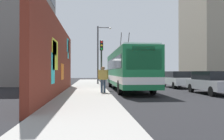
{
  "coord_description": "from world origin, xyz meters",
  "views": [
    {
      "loc": [
        -18.54,
        1.28,
        1.54
      ],
      "look_at": [
        1.46,
        -0.55,
        1.69
      ],
      "focal_mm": 37.58,
      "sensor_mm": 36.0,
      "label": 1
    }
  ],
  "objects_px": {
    "traffic_light": "(101,56)",
    "street_lamp": "(99,51)",
    "city_bus": "(127,68)",
    "parked_car_silver": "(211,82)",
    "pedestrian_at_curb": "(103,77)",
    "parked_car_white": "(177,79)"
  },
  "relations": [
    {
      "from": "pedestrian_at_curb",
      "to": "traffic_light",
      "type": "relative_size",
      "value": 0.43
    },
    {
      "from": "city_bus",
      "to": "traffic_light",
      "type": "height_order",
      "value": "city_bus"
    },
    {
      "from": "parked_car_white",
      "to": "pedestrian_at_curb",
      "type": "relative_size",
      "value": 2.57
    },
    {
      "from": "city_bus",
      "to": "parked_car_white",
      "type": "height_order",
      "value": "city_bus"
    },
    {
      "from": "pedestrian_at_curb",
      "to": "traffic_light",
      "type": "distance_m",
      "value": 5.0
    },
    {
      "from": "city_bus",
      "to": "parked_car_white",
      "type": "distance_m",
      "value": 5.82
    },
    {
      "from": "city_bus",
      "to": "street_lamp",
      "type": "xyz_separation_m",
      "value": [
        7.53,
        2.07,
        2.14
      ]
    },
    {
      "from": "parked_car_silver",
      "to": "parked_car_white",
      "type": "relative_size",
      "value": 1.03
    },
    {
      "from": "city_bus",
      "to": "parked_car_silver",
      "type": "relative_size",
      "value": 2.64
    },
    {
      "from": "traffic_light",
      "to": "parked_car_silver",
      "type": "bearing_deg",
      "value": -122.85
    },
    {
      "from": "parked_car_white",
      "to": "street_lamp",
      "type": "distance_m",
      "value": 9.42
    },
    {
      "from": "parked_car_silver",
      "to": "parked_car_white",
      "type": "bearing_deg",
      "value": 0.0
    },
    {
      "from": "parked_car_silver",
      "to": "street_lamp",
      "type": "height_order",
      "value": "street_lamp"
    },
    {
      "from": "city_bus",
      "to": "parked_car_silver",
      "type": "bearing_deg",
      "value": -127.51
    },
    {
      "from": "city_bus",
      "to": "street_lamp",
      "type": "relative_size",
      "value": 1.83
    },
    {
      "from": "street_lamp",
      "to": "traffic_light",
      "type": "bearing_deg",
      "value": 179.32
    },
    {
      "from": "city_bus",
      "to": "parked_car_white",
      "type": "relative_size",
      "value": 2.72
    },
    {
      "from": "parked_car_silver",
      "to": "pedestrian_at_curb",
      "type": "height_order",
      "value": "pedestrian_at_curb"
    },
    {
      "from": "pedestrian_at_curb",
      "to": "city_bus",
      "type": "bearing_deg",
      "value": -29.81
    },
    {
      "from": "parked_car_silver",
      "to": "pedestrian_at_curb",
      "type": "bearing_deg",
      "value": 89.58
    },
    {
      "from": "parked_car_white",
      "to": "street_lamp",
      "type": "height_order",
      "value": "street_lamp"
    },
    {
      "from": "traffic_light",
      "to": "street_lamp",
      "type": "distance_m",
      "value": 6.86
    }
  ]
}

